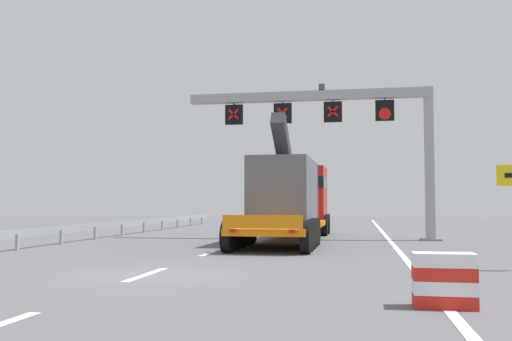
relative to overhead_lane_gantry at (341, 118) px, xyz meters
name	(u,v)px	position (x,y,z in m)	size (l,w,h in m)	color
ground	(155,275)	(-4.03, -13.98, -5.72)	(112.00, 112.00, 0.00)	#5B5B60
lane_markings	(281,229)	(-4.26, 10.06, -5.72)	(0.20, 62.68, 0.01)	silver
edge_line_right	(392,243)	(2.17, -1.98, -5.72)	(0.20, 63.00, 0.01)	silver
overhead_lane_gantry	(341,118)	(0.00, 0.00, 0.00)	(11.85, 0.90, 7.39)	#9EA0A5
heavy_haul_truck_orange	(292,197)	(-2.28, -0.45, -3.73)	(3.07, 14.08, 5.30)	orange
crash_barrier_striped	(444,280)	(2.13, -17.11, -5.27)	(1.00, 0.51, 0.90)	red
guardrail_left	(121,225)	(-11.41, 0.91, -5.16)	(0.13, 33.78, 0.76)	#999EA3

